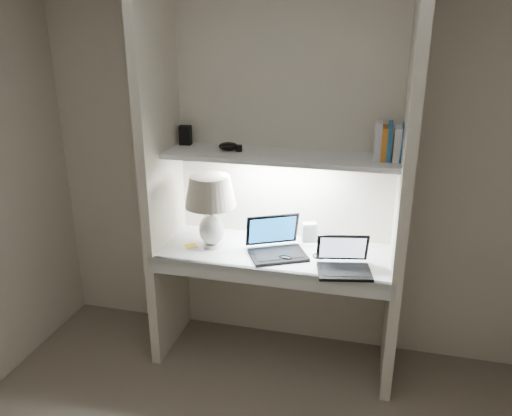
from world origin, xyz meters
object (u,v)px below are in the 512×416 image
(laptop_main, at_px, (276,245))
(book_row, at_px, (392,142))
(laptop_netbook, at_px, (344,263))
(speaker, at_px, (309,232))
(table_lamp, at_px, (211,200))

(laptop_main, height_order, book_row, book_row)
(laptop_netbook, distance_m, speaker, 0.44)
(book_row, bearing_deg, table_lamp, -172.36)
(laptop_main, relative_size, book_row, 1.97)
(book_row, bearing_deg, speaker, 168.75)
(laptop_netbook, height_order, book_row, book_row)
(laptop_main, distance_m, book_row, 0.92)
(laptop_main, xyz_separation_m, book_row, (0.64, 0.14, 0.65))
(laptop_netbook, relative_size, speaker, 2.72)
(table_lamp, relative_size, speaker, 3.68)
(table_lamp, distance_m, laptop_netbook, 0.89)
(table_lamp, xyz_separation_m, book_row, (1.05, 0.14, 0.38))
(table_lamp, bearing_deg, speaker, 21.70)
(table_lamp, height_order, laptop_main, table_lamp)
(table_lamp, bearing_deg, laptop_netbook, -8.71)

